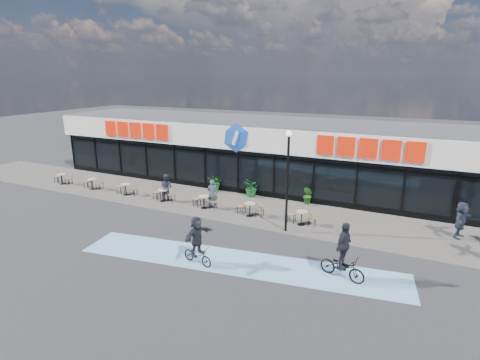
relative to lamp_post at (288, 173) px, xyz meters
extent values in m
plane|color=#28282B|center=(-4.88, -2.30, -3.11)|extent=(120.00, 120.00, 0.00)
cube|color=#635D58|center=(-4.88, 2.20, -3.06)|extent=(44.00, 5.00, 0.10)
cube|color=#71ABD6|center=(-0.88, -3.80, -3.11)|extent=(14.17, 4.13, 0.01)
cube|color=black|center=(-4.88, 7.70, -1.61)|extent=(30.00, 6.00, 3.00)
cube|color=white|center=(-4.88, 7.55, 0.64)|extent=(30.60, 6.30, 1.50)
cube|color=#47474C|center=(-4.88, 7.70, 1.44)|extent=(30.60, 6.30, 0.10)
cube|color=navy|center=(-4.88, 4.66, -0.06)|extent=(30.60, 0.08, 0.18)
cube|color=black|center=(-4.88, 4.67, -0.46)|extent=(30.00, 0.06, 0.08)
cube|color=black|center=(-4.88, 4.68, -2.91)|extent=(30.00, 0.10, 0.40)
cube|color=red|center=(-12.88, 4.40, 0.69)|extent=(5.63, 0.18, 1.10)
cube|color=red|center=(3.12, 4.40, 0.69)|extent=(5.63, 0.18, 1.10)
ellipsoid|color=blue|center=(-4.88, 4.40, 0.69)|extent=(1.90, 0.24, 1.90)
cylinder|color=black|center=(-19.88, 4.67, -1.61)|extent=(0.10, 0.10, 3.00)
cylinder|color=black|center=(-17.38, 4.67, -1.61)|extent=(0.10, 0.10, 3.00)
cylinder|color=black|center=(-14.88, 4.67, -1.61)|extent=(0.10, 0.10, 3.00)
cylinder|color=black|center=(-12.38, 4.67, -1.61)|extent=(0.10, 0.10, 3.00)
cylinder|color=black|center=(-9.88, 4.67, -1.61)|extent=(0.10, 0.10, 3.00)
cylinder|color=black|center=(-7.38, 4.67, -1.61)|extent=(0.10, 0.10, 3.00)
cylinder|color=black|center=(-4.88, 4.67, -1.61)|extent=(0.10, 0.10, 3.00)
cylinder|color=black|center=(-2.38, 4.67, -1.61)|extent=(0.10, 0.10, 3.00)
cylinder|color=black|center=(0.12, 4.67, -1.61)|extent=(0.10, 0.10, 3.00)
cylinder|color=black|center=(2.62, 4.67, -1.61)|extent=(0.10, 0.10, 3.00)
cylinder|color=black|center=(5.12, 4.67, -1.61)|extent=(0.10, 0.10, 3.00)
cylinder|color=black|center=(7.62, 4.67, -1.61)|extent=(0.10, 0.10, 3.00)
cylinder|color=black|center=(0.00, 0.00, -0.60)|extent=(0.12, 0.12, 4.82)
sphere|color=#FFF2CC|center=(0.00, 0.00, 1.91)|extent=(0.28, 0.28, 0.28)
cylinder|color=tan|center=(-17.13, 1.13, -2.29)|extent=(0.60, 0.60, 0.04)
cylinder|color=black|center=(-17.13, 1.13, -2.64)|extent=(0.06, 0.06, 0.70)
cylinder|color=black|center=(-17.13, 1.13, -3.00)|extent=(0.40, 0.40, 0.02)
cylinder|color=tan|center=(-14.20, 1.13, -2.29)|extent=(0.60, 0.60, 0.04)
cylinder|color=black|center=(-14.20, 1.13, -2.64)|extent=(0.06, 0.06, 0.70)
cylinder|color=black|center=(-14.20, 1.13, -3.00)|extent=(0.40, 0.40, 0.02)
cylinder|color=tan|center=(-11.26, 1.13, -2.29)|extent=(0.60, 0.60, 0.04)
cylinder|color=black|center=(-11.26, 1.13, -2.64)|extent=(0.06, 0.06, 0.70)
cylinder|color=black|center=(-11.26, 1.13, -3.00)|extent=(0.40, 0.40, 0.02)
cylinder|color=tan|center=(-8.33, 1.13, -2.29)|extent=(0.60, 0.60, 0.04)
cylinder|color=black|center=(-8.33, 1.13, -2.64)|extent=(0.06, 0.06, 0.70)
cylinder|color=black|center=(-8.33, 1.13, -3.00)|extent=(0.40, 0.40, 0.02)
cylinder|color=tan|center=(-5.40, 1.13, -2.29)|extent=(0.60, 0.60, 0.04)
cylinder|color=black|center=(-5.40, 1.13, -2.64)|extent=(0.06, 0.06, 0.70)
cylinder|color=black|center=(-5.40, 1.13, -3.00)|extent=(0.40, 0.40, 0.02)
cylinder|color=tan|center=(-2.46, 1.13, -2.29)|extent=(0.60, 0.60, 0.04)
cylinder|color=black|center=(-2.46, 1.13, -2.64)|extent=(0.06, 0.06, 0.70)
cylinder|color=black|center=(-2.46, 1.13, -3.00)|extent=(0.40, 0.40, 0.02)
cylinder|color=tan|center=(0.47, 1.13, -2.29)|extent=(0.60, 0.60, 0.04)
cylinder|color=black|center=(0.47, 1.13, -2.64)|extent=(0.06, 0.06, 0.70)
cylinder|color=black|center=(0.47, 1.13, -3.00)|extent=(0.40, 0.40, 0.02)
imported|color=#154917|center=(-6.43, 4.43, -2.45)|extent=(1.09, 0.97, 1.13)
imported|color=#175120|center=(-3.72, 4.31, -2.42)|extent=(1.38, 1.32, 1.19)
imported|color=#215217|center=(-0.08, 4.39, -2.46)|extent=(0.78, 0.77, 1.10)
imported|color=#334150|center=(-5.00, 1.45, -2.16)|extent=(0.72, 0.58, 1.70)
imported|color=#2A3042|center=(-8.26, 1.43, -2.18)|extent=(0.85, 0.69, 1.67)
imported|color=#272E3D|center=(7.78, 2.85, -2.12)|extent=(1.05, 1.74, 1.79)
imported|color=black|center=(-2.32, -4.61, -2.72)|extent=(1.60, 0.85, 0.80)
imported|color=#22242A|center=(-2.32, -4.61, -1.83)|extent=(0.82, 1.62, 1.67)
imported|color=black|center=(3.37, -3.21, -2.63)|extent=(1.95, 1.12, 0.97)
imported|color=#22212A|center=(3.37, -3.21, -1.73)|extent=(0.73, 1.18, 1.87)
camera|label=1|loc=(5.33, -16.68, 4.58)|focal=28.00mm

